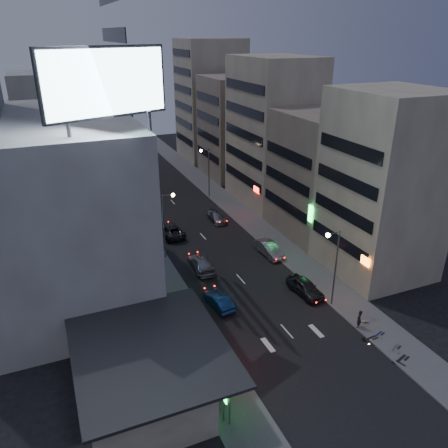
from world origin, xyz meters
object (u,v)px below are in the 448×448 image
scooter_black_a (405,348)px  scooter_silver_a (397,339)px  road_car_blue (219,301)px  scooter_blue (381,326)px  parked_car_right_near (305,287)px  parked_car_left (170,230)px  parked_car_right_mid (269,249)px  parked_car_right_far (217,217)px  person (359,319)px  scooter_black_b (376,330)px  road_car_silver (201,263)px  scooter_silver_b (368,316)px

scooter_black_a → scooter_silver_a: 1.33m
road_car_blue → scooter_blue: 15.35m
parked_car_right_near → parked_car_left: (-8.84, 19.27, -0.04)m
parked_car_right_mid → parked_car_right_far: parked_car_right_mid is taller
parked_car_right_near → road_car_blue: (-9.15, 1.37, -0.12)m
person → scooter_black_b: person is taller
parked_car_left → scooter_blue: (11.78, -27.36, -0.15)m
parked_car_right_far → person: 28.37m
parked_car_right_mid → scooter_silver_a: 19.43m
road_car_silver → scooter_silver_b: (11.04, -15.45, -0.15)m
parked_car_right_far → road_car_blue: bearing=-108.7°
parked_car_right_near → parked_car_right_far: bearing=87.9°
parked_car_right_far → scooter_black_a: (3.76, -32.79, 0.05)m
person → road_car_blue: bearing=-71.9°
scooter_silver_b → person: bearing=130.0°
road_car_blue → scooter_silver_a: road_car_blue is taller
scooter_black_b → scooter_silver_a: bearing=-157.2°
road_car_blue → person: bearing=135.7°
parked_car_left → road_car_silver: size_ratio=1.06×
road_car_silver → scooter_blue: (11.12, -17.15, -0.14)m
parked_car_right_mid → scooter_black_a: bearing=-87.7°
road_car_blue → scooter_black_a: road_car_blue is taller
scooter_blue → road_car_silver: bearing=13.9°
parked_car_right_mid → scooter_black_b: 17.63m
person → road_car_silver: bearing=-92.9°
scooter_blue → person: bearing=31.0°
parked_car_left → parked_car_right_far: (7.64, 2.17, -0.10)m
parked_car_left → scooter_silver_b: size_ratio=3.46×
scooter_black_a → scooter_blue: 3.28m
parked_car_right_mid → scooter_black_b: parked_car_right_mid is taller
road_car_blue → scooter_black_a: (11.71, -12.72, 0.02)m
scooter_black_a → scooter_black_b: (-0.53, 2.99, -0.04)m
parked_car_right_far → scooter_silver_a: bearing=-79.6°
scooter_black_a → road_car_blue: bearing=24.6°
scooter_black_a → scooter_silver_a: bearing=-34.6°
parked_car_right_mid → parked_car_right_far: 12.36m
parked_car_right_far → road_car_silver: size_ratio=0.88×
parked_car_left → parked_car_right_far: size_ratio=1.21×
parked_car_right_near → person: (1.42, -6.81, 0.19)m
scooter_silver_a → parked_car_right_far: bearing=-15.4°
scooter_black_a → scooter_silver_b: (0.29, 4.95, -0.11)m
scooter_black_b → scooter_silver_b: bearing=-27.6°
person → scooter_black_a: bearing=70.1°
parked_car_right_mid → scooter_black_b: (1.32, -17.58, -0.12)m
parked_car_left → scooter_silver_b: bearing=108.6°
scooter_blue → parked_car_right_mid: bearing=-11.7°
scooter_silver_a → scooter_silver_b: scooter_silver_a is taller
parked_car_right_mid → scooter_black_a: parked_car_right_mid is taller
parked_car_right_far → scooter_black_a: bearing=-80.5°
parked_car_left → road_car_blue: size_ratio=1.31×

